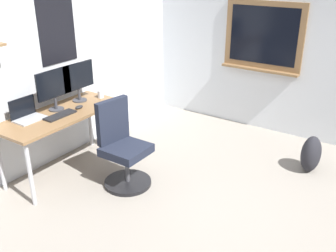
{
  "coord_description": "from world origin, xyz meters",
  "views": [
    {
      "loc": [
        -2.68,
        -1.13,
        2.31
      ],
      "look_at": [
        0.07,
        0.72,
        0.85
      ],
      "focal_mm": 40.96,
      "sensor_mm": 36.0,
      "label": 1
    }
  ],
  "objects_px": {
    "desk": "(61,119)",
    "keyboard": "(60,115)",
    "laptop": "(27,114)",
    "coffee_mug": "(101,94)",
    "office_chair": "(122,150)",
    "backpack": "(311,154)",
    "monitor_secondary": "(78,79)",
    "computer_mouse": "(79,107)",
    "monitor_primary": "(54,87)"
  },
  "relations": [
    {
      "from": "laptop",
      "to": "coffee_mug",
      "type": "distance_m",
      "value": 0.96
    },
    {
      "from": "computer_mouse",
      "to": "desk",
      "type": "bearing_deg",
      "value": 159.8
    },
    {
      "from": "backpack",
      "to": "monitor_secondary",
      "type": "bearing_deg",
      "value": 115.83
    },
    {
      "from": "coffee_mug",
      "to": "backpack",
      "type": "relative_size",
      "value": 0.21
    },
    {
      "from": "laptop",
      "to": "keyboard",
      "type": "bearing_deg",
      "value": -41.49
    },
    {
      "from": "monitor_secondary",
      "to": "coffee_mug",
      "type": "bearing_deg",
      "value": -29.1
    },
    {
      "from": "desk",
      "to": "keyboard",
      "type": "bearing_deg",
      "value": -133.31
    },
    {
      "from": "office_chair",
      "to": "monitor_secondary",
      "type": "xyz_separation_m",
      "value": [
        0.22,
        0.82,
        0.6
      ]
    },
    {
      "from": "computer_mouse",
      "to": "coffee_mug",
      "type": "relative_size",
      "value": 1.13
    },
    {
      "from": "laptop",
      "to": "monitor_secondary",
      "type": "distance_m",
      "value": 0.75
    },
    {
      "from": "desk",
      "to": "office_chair",
      "type": "xyz_separation_m",
      "value": [
        0.18,
        -0.72,
        -0.25
      ]
    },
    {
      "from": "monitor_secondary",
      "to": "computer_mouse",
      "type": "xyz_separation_m",
      "value": [
        -0.19,
        -0.17,
        -0.25
      ]
    },
    {
      "from": "monitor_primary",
      "to": "computer_mouse",
      "type": "height_order",
      "value": "monitor_primary"
    },
    {
      "from": "monitor_primary",
      "to": "monitor_secondary",
      "type": "height_order",
      "value": "same"
    },
    {
      "from": "monitor_secondary",
      "to": "coffee_mug",
      "type": "height_order",
      "value": "monitor_secondary"
    },
    {
      "from": "monitor_primary",
      "to": "office_chair",
      "type": "bearing_deg",
      "value": -80.37
    },
    {
      "from": "monitor_secondary",
      "to": "coffee_mug",
      "type": "relative_size",
      "value": 5.04
    },
    {
      "from": "office_chair",
      "to": "backpack",
      "type": "distance_m",
      "value": 2.18
    },
    {
      "from": "keyboard",
      "to": "coffee_mug",
      "type": "xyz_separation_m",
      "value": [
        0.69,
        0.05,
        0.04
      ]
    },
    {
      "from": "coffee_mug",
      "to": "backpack",
      "type": "height_order",
      "value": "coffee_mug"
    },
    {
      "from": "coffee_mug",
      "to": "backpack",
      "type": "distance_m",
      "value": 2.6
    },
    {
      "from": "desk",
      "to": "office_chair",
      "type": "bearing_deg",
      "value": -76.37
    },
    {
      "from": "keyboard",
      "to": "backpack",
      "type": "bearing_deg",
      "value": -54.05
    },
    {
      "from": "backpack",
      "to": "computer_mouse",
      "type": "bearing_deg",
      "value": 121.1
    },
    {
      "from": "desk",
      "to": "monitor_secondary",
      "type": "distance_m",
      "value": 0.54
    },
    {
      "from": "office_chair",
      "to": "monitor_secondary",
      "type": "height_order",
      "value": "monitor_secondary"
    },
    {
      "from": "keyboard",
      "to": "computer_mouse",
      "type": "relative_size",
      "value": 3.56
    },
    {
      "from": "monitor_primary",
      "to": "coffee_mug",
      "type": "xyz_separation_m",
      "value": [
        0.58,
        -0.12,
        -0.22
      ]
    },
    {
      "from": "computer_mouse",
      "to": "backpack",
      "type": "distance_m",
      "value": 2.73
    },
    {
      "from": "desk",
      "to": "keyboard",
      "type": "distance_m",
      "value": 0.14
    },
    {
      "from": "monitor_primary",
      "to": "computer_mouse",
      "type": "relative_size",
      "value": 4.46
    },
    {
      "from": "monitor_primary",
      "to": "coffee_mug",
      "type": "height_order",
      "value": "monitor_primary"
    },
    {
      "from": "computer_mouse",
      "to": "monitor_secondary",
      "type": "bearing_deg",
      "value": 42.84
    },
    {
      "from": "keyboard",
      "to": "computer_mouse",
      "type": "height_order",
      "value": "computer_mouse"
    },
    {
      "from": "office_chair",
      "to": "monitor_primary",
      "type": "bearing_deg",
      "value": 99.63
    },
    {
      "from": "coffee_mug",
      "to": "monitor_secondary",
      "type": "bearing_deg",
      "value": 150.9
    },
    {
      "from": "computer_mouse",
      "to": "coffee_mug",
      "type": "xyz_separation_m",
      "value": [
        0.41,
        0.05,
        0.03
      ]
    },
    {
      "from": "monitor_secondary",
      "to": "backpack",
      "type": "bearing_deg",
      "value": -64.17
    },
    {
      "from": "desk",
      "to": "laptop",
      "type": "distance_m",
      "value": 0.38
    },
    {
      "from": "laptop",
      "to": "backpack",
      "type": "xyz_separation_m",
      "value": [
        1.92,
        -2.52,
        -0.57
      ]
    },
    {
      "from": "laptop",
      "to": "coffee_mug",
      "type": "xyz_separation_m",
      "value": [
        0.95,
        -0.17,
        -0.01
      ]
    },
    {
      "from": "monitor_primary",
      "to": "keyboard",
      "type": "xyz_separation_m",
      "value": [
        -0.11,
        -0.17,
        -0.26
      ]
    },
    {
      "from": "keyboard",
      "to": "coffee_mug",
      "type": "distance_m",
      "value": 0.7
    },
    {
      "from": "monitor_secondary",
      "to": "backpack",
      "type": "height_order",
      "value": "monitor_secondary"
    },
    {
      "from": "monitor_secondary",
      "to": "coffee_mug",
      "type": "xyz_separation_m",
      "value": [
        0.22,
        -0.12,
        -0.22
      ]
    },
    {
      "from": "monitor_primary",
      "to": "desk",
      "type": "bearing_deg",
      "value": -110.11
    },
    {
      "from": "office_chair",
      "to": "monitor_primary",
      "type": "relative_size",
      "value": 2.05
    },
    {
      "from": "laptop",
      "to": "monitor_primary",
      "type": "height_order",
      "value": "monitor_primary"
    },
    {
      "from": "office_chair",
      "to": "keyboard",
      "type": "distance_m",
      "value": 0.77
    },
    {
      "from": "coffee_mug",
      "to": "monitor_primary",
      "type": "bearing_deg",
      "value": 167.94
    }
  ]
}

